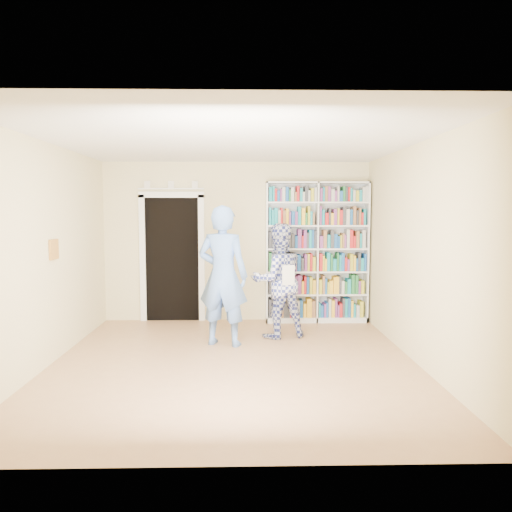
# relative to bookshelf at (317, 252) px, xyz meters

# --- Properties ---
(floor) EXTENTS (5.00, 5.00, 0.00)m
(floor) POSITION_rel_bookshelf_xyz_m (-1.35, -2.34, -1.19)
(floor) COLOR #AA7952
(floor) RESTS_ON ground
(ceiling) EXTENTS (5.00, 5.00, 0.00)m
(ceiling) POSITION_rel_bookshelf_xyz_m (-1.35, -2.34, 1.51)
(ceiling) COLOR white
(ceiling) RESTS_ON wall_back
(wall_back) EXTENTS (4.50, 0.00, 4.50)m
(wall_back) POSITION_rel_bookshelf_xyz_m (-1.35, 0.16, 0.16)
(wall_back) COLOR beige
(wall_back) RESTS_ON floor
(wall_left) EXTENTS (0.00, 5.00, 5.00)m
(wall_left) POSITION_rel_bookshelf_xyz_m (-3.60, -2.34, 0.16)
(wall_left) COLOR beige
(wall_left) RESTS_ON floor
(wall_right) EXTENTS (0.00, 5.00, 5.00)m
(wall_right) POSITION_rel_bookshelf_xyz_m (0.90, -2.34, 0.16)
(wall_right) COLOR beige
(wall_right) RESTS_ON floor
(bookshelf) EXTENTS (1.72, 0.32, 2.36)m
(bookshelf) POSITION_rel_bookshelf_xyz_m (0.00, 0.00, 0.00)
(bookshelf) COLOR white
(bookshelf) RESTS_ON floor
(doorway) EXTENTS (1.10, 0.08, 2.43)m
(doorway) POSITION_rel_bookshelf_xyz_m (-2.45, 0.13, -0.01)
(doorway) COLOR black
(doorway) RESTS_ON floor
(wall_art) EXTENTS (0.03, 0.25, 0.25)m
(wall_art) POSITION_rel_bookshelf_xyz_m (-3.58, -2.14, 0.21)
(wall_art) COLOR brown
(wall_art) RESTS_ON wall_left
(man_blue) EXTENTS (0.82, 0.66, 1.95)m
(man_blue) POSITION_rel_bookshelf_xyz_m (-1.52, -1.47, -0.21)
(man_blue) COLOR #5F88D3
(man_blue) RESTS_ON floor
(man_plaid) EXTENTS (0.97, 0.85, 1.69)m
(man_plaid) POSITION_rel_bookshelf_xyz_m (-0.72, -1.05, -0.35)
(man_plaid) COLOR navy
(man_plaid) RESTS_ON floor
(paper_sheet) EXTENTS (0.19, 0.09, 0.29)m
(paper_sheet) POSITION_rel_bookshelf_xyz_m (-0.59, -1.33, -0.23)
(paper_sheet) COLOR white
(paper_sheet) RESTS_ON man_plaid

